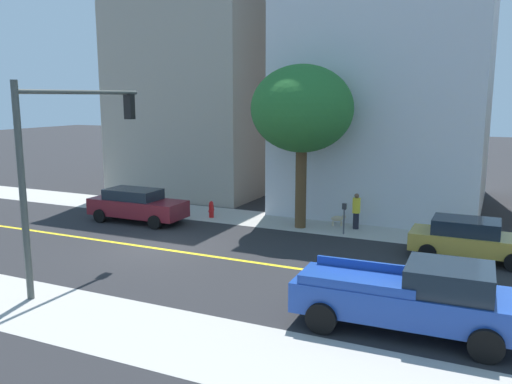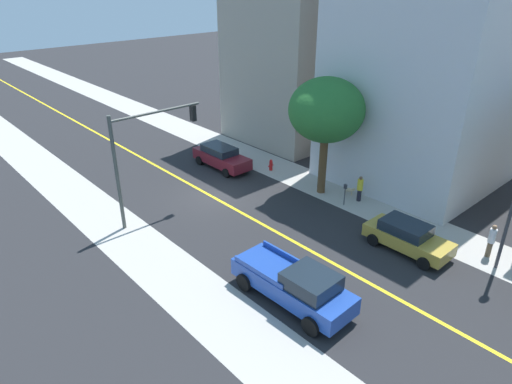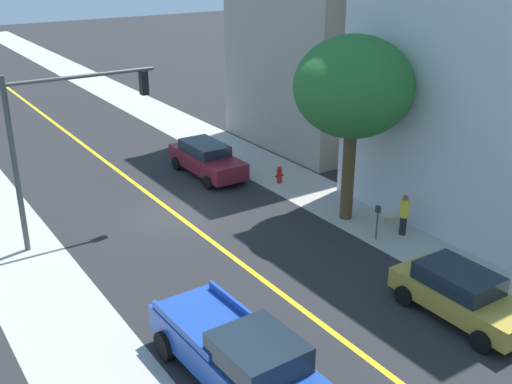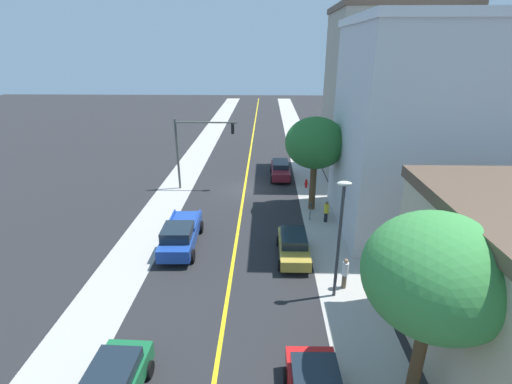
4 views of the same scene
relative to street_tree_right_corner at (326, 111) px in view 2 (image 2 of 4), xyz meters
The scene contains 16 objects.
ground_plane 8.75m from the street_tree_right_corner, 35.78° to the right, with size 140.00×140.00×0.00m, color #262628.
sidewalk_left 6.74m from the street_tree_right_corner, 99.93° to the right, with size 3.12×126.00×0.01m, color #ADA8A0.
sidewalk_right 13.70m from the street_tree_right_corner, 18.73° to the right, with size 3.12×126.00×0.01m, color #ADA8A0.
road_centerline_stripe 8.75m from the street_tree_right_corner, 35.78° to the right, with size 0.20×126.00×0.00m, color yellow.
pale_office_building 12.07m from the street_tree_right_corner, 130.16° to the right, with size 10.80×9.06×15.52m.
brick_apartment_block 8.17m from the street_tree_right_corner, 162.11° to the left, with size 12.23×10.22×13.88m.
street_tree_right_corner is the anchor object (origin of this frame).
fire_hydrant 6.82m from the street_tree_right_corner, 90.46° to the right, with size 0.44×0.24×0.82m.
parking_meter 4.95m from the street_tree_right_corner, 80.31° to the left, with size 0.12×0.18×1.37m.
traffic_light_mast 10.78m from the street_tree_right_corner, 23.37° to the right, with size 5.47×0.32×6.37m.
maroon_sedan_left_curb 9.01m from the street_tree_right_corner, 73.26° to the right, with size 1.96×4.76×1.58m.
gold_sedan_left_curb 8.83m from the street_tree_right_corner, 75.01° to the left, with size 1.98×4.30×1.50m.
blue_pickup_truck 11.94m from the street_tree_right_corner, 34.93° to the left, with size 2.36×5.68×1.86m.
pedestrian_yellow_shirt 5.14m from the street_tree_right_corner, 108.03° to the left, with size 0.35×0.35×1.64m.
pedestrian_white_shirt 11.27m from the street_tree_right_corner, 93.06° to the left, with size 0.34×0.34×1.78m.
small_dog 5.31m from the street_tree_right_corner, 123.23° to the left, with size 0.50×0.68×0.53m.
Camera 2 is at (14.97, 20.74, 12.72)m, focal length 31.79 mm.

